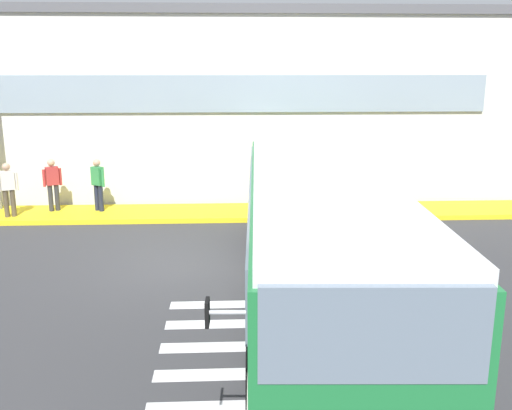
% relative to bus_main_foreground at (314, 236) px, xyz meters
% --- Properties ---
extents(ground_plane, '(80.00, 90.00, 0.02)m').
position_rel_bus_main_foreground_xyz_m(ground_plane, '(-2.72, 2.12, -1.35)').
color(ground_plane, '#353538').
rests_on(ground_plane, ground).
extents(bay_paint_stripes, '(4.40, 3.96, 0.01)m').
position_rel_bus_main_foreground_xyz_m(bay_paint_stripes, '(-0.72, -2.08, -1.33)').
color(bay_paint_stripes, silver).
rests_on(bay_paint_stripes, ground).
extents(terminal_building, '(24.95, 13.80, 6.62)m').
position_rel_bus_main_foreground_xyz_m(terminal_building, '(-3.41, 13.77, 1.97)').
color(terminal_building, silver).
rests_on(terminal_building, ground).
extents(boarding_curb, '(27.15, 2.00, 0.15)m').
position_rel_bus_main_foreground_xyz_m(boarding_curb, '(-2.72, 6.92, -1.26)').
color(boarding_curb, yellow).
rests_on(boarding_curb, ground).
extents(bus_main_foreground, '(3.55, 12.03, 2.70)m').
position_rel_bus_main_foreground_xyz_m(bus_main_foreground, '(0.00, 0.00, 0.00)').
color(bus_main_foreground, '#1E7238').
rests_on(bus_main_foreground, ground).
extents(passenger_near_column, '(0.55, 0.35, 1.68)m').
position_rel_bus_main_foreground_xyz_m(passenger_near_column, '(-8.47, 6.44, -0.26)').
color(passenger_near_column, '#4C4233').
rests_on(passenger_near_column, boarding_curb).
extents(passenger_by_doorway, '(0.54, 0.37, 1.68)m').
position_rel_bus_main_foreground_xyz_m(passenger_by_doorway, '(-7.33, 7.14, -0.26)').
color(passenger_by_doorway, '#2D2D33').
rests_on(passenger_by_doorway, boarding_curb).
extents(passenger_at_curb_edge, '(0.49, 0.40, 1.68)m').
position_rel_bus_main_foreground_xyz_m(passenger_at_curb_edge, '(-5.89, 7.07, -0.26)').
color(passenger_at_curb_edge, '#1E2338').
rests_on(passenger_at_curb_edge, boarding_curb).
extents(safety_bollard_yellow, '(0.18, 0.18, 0.90)m').
position_rel_bus_main_foreground_xyz_m(safety_bollard_yellow, '(0.66, 5.72, -0.89)').
color(safety_bollard_yellow, yellow).
rests_on(safety_bollard_yellow, ground).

